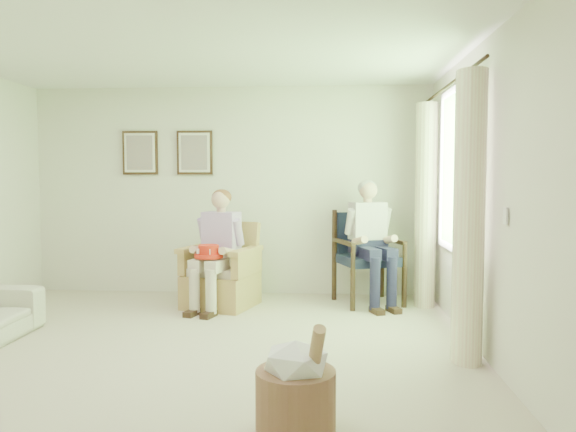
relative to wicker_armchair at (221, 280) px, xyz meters
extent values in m
plane|color=beige|center=(-0.01, -2.01, -0.30)|extent=(5.50, 5.50, 0.00)
cube|color=silver|center=(-0.01, 0.74, 1.00)|extent=(5.00, 0.04, 2.60)
cube|color=silver|center=(2.49, -2.01, 1.00)|extent=(0.04, 5.50, 2.60)
cube|color=white|center=(-0.01, -2.01, 2.30)|extent=(5.00, 5.50, 0.02)
cube|color=#2D6B23|center=(2.46, -0.81, 1.25)|extent=(0.02, 1.40, 1.50)
cube|color=white|center=(2.45, -0.81, 2.03)|extent=(0.04, 1.52, 0.06)
cube|color=white|center=(2.45, -0.81, 0.47)|extent=(0.04, 1.52, 0.06)
cylinder|color=#382114|center=(2.36, -0.81, 2.05)|extent=(0.03, 2.50, 0.03)
cylinder|color=#EFE9BB|center=(2.32, -1.79, 0.85)|extent=(0.34, 0.34, 2.30)
cylinder|color=#EFE9BB|center=(2.32, 0.17, 0.85)|extent=(0.34, 0.34, 2.30)
cube|color=#382114|center=(-1.16, 0.71, 1.48)|extent=(0.45, 0.03, 0.55)
cube|color=silver|center=(-1.16, 0.69, 1.48)|extent=(0.39, 0.01, 0.49)
cube|color=tan|center=(-1.16, 0.68, 1.48)|extent=(0.33, 0.01, 0.43)
cube|color=#382114|center=(-0.46, 0.71, 1.48)|extent=(0.45, 0.03, 0.55)
cube|color=silver|center=(-0.46, 0.69, 1.48)|extent=(0.39, 0.01, 0.49)
cube|color=tan|center=(-0.46, 0.68, 1.48)|extent=(0.33, 0.01, 0.43)
cube|color=tan|center=(0.00, -0.03, -0.12)|extent=(0.71, 0.69, 0.37)
cube|color=beige|center=(0.00, -0.06, 0.11)|extent=(0.55, 0.53, 0.09)
cube|color=tan|center=(0.00, 0.26, 0.37)|extent=(0.66, 0.20, 0.56)
cube|color=tan|center=(-0.33, -0.03, 0.21)|extent=(0.09, 0.64, 0.27)
cube|color=tan|center=(0.33, -0.03, 0.21)|extent=(0.09, 0.64, 0.27)
cylinder|color=black|center=(1.37, -0.05, -0.07)|extent=(0.06, 0.06, 0.46)
cylinder|color=black|center=(2.00, -0.05, -0.07)|extent=(0.06, 0.06, 0.46)
cylinder|color=black|center=(1.37, 0.53, -0.07)|extent=(0.06, 0.06, 0.46)
cylinder|color=black|center=(2.00, 0.53, -0.07)|extent=(0.06, 0.06, 0.46)
cube|color=#1C233E|center=(1.68, 0.24, 0.21)|extent=(0.60, 0.58, 0.10)
cube|color=#1C233E|center=(1.68, 0.52, 0.49)|extent=(0.56, 0.07, 0.52)
cube|color=beige|center=(0.00, -0.06, 0.27)|extent=(0.40, 0.26, 0.16)
cube|color=#C9A2E5|center=(0.00, -0.04, 0.55)|extent=(0.39, 0.24, 0.46)
sphere|color=#DDAD8E|center=(0.00, -0.05, 0.92)|extent=(0.21, 0.21, 0.21)
ellipsoid|color=brown|center=(0.00, -0.02, 0.94)|extent=(0.22, 0.22, 0.18)
cube|color=beige|center=(-0.10, -0.28, 0.22)|extent=(0.14, 0.44, 0.13)
cube|color=beige|center=(0.10, -0.28, 0.22)|extent=(0.14, 0.44, 0.13)
cylinder|color=beige|center=(-0.10, -0.48, -0.04)|extent=(0.12, 0.12, 0.47)
cylinder|color=beige|center=(0.10, -0.48, -0.04)|extent=(0.12, 0.12, 0.47)
cube|color=#1B1A3A|center=(1.68, 0.24, 0.37)|extent=(0.40, 0.26, 0.16)
cube|color=silver|center=(1.68, 0.26, 0.65)|extent=(0.39, 0.24, 0.46)
sphere|color=#DDAD8E|center=(1.68, 0.25, 1.02)|extent=(0.21, 0.21, 0.21)
ellipsoid|color=#B7B2AD|center=(1.68, 0.27, 1.05)|extent=(0.22, 0.22, 0.18)
cube|color=#1B1A3A|center=(1.58, 0.02, 0.32)|extent=(0.14, 0.44, 0.13)
cube|color=#1B1A3A|center=(1.78, 0.02, 0.32)|extent=(0.14, 0.44, 0.13)
cylinder|color=#1B1A3A|center=(1.58, -0.18, 0.01)|extent=(0.12, 0.12, 0.57)
cylinder|color=#1B1A3A|center=(1.78, -0.18, 0.01)|extent=(0.12, 0.12, 0.57)
cylinder|color=red|center=(-0.07, -0.33, 0.32)|extent=(0.31, 0.31, 0.04)
cylinder|color=red|center=(-0.07, -0.33, 0.38)|extent=(0.22, 0.22, 0.12)
cube|color=white|center=(0.04, -0.33, 0.38)|extent=(0.05, 0.01, 0.05)
cube|color=white|center=(-0.04, -0.21, 0.38)|extent=(0.02, 0.05, 0.05)
cube|color=white|center=(-0.17, -0.26, 0.38)|extent=(0.04, 0.03, 0.05)
cube|color=white|center=(-0.17, -0.39, 0.38)|extent=(0.04, 0.03, 0.05)
cube|color=white|center=(-0.04, -0.44, 0.38)|extent=(0.02, 0.05, 0.05)
cylinder|color=#B0775F|center=(1.03, -3.12, -0.12)|extent=(0.52, 0.52, 0.36)
ellipsoid|color=white|center=(1.03, -3.12, 0.11)|extent=(0.42, 0.42, 0.25)
cylinder|color=#A57F56|center=(1.13, -3.17, 0.11)|extent=(0.18, 0.33, 0.54)
camera|label=1|loc=(1.21, -6.28, 1.17)|focal=35.00mm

